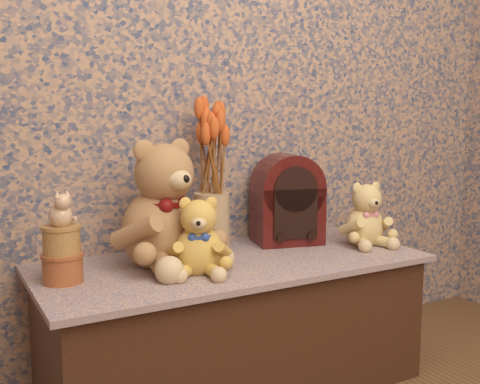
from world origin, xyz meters
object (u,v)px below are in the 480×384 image
(biscuit_tin_lower, at_px, (63,268))
(ceramic_vase, at_px, (212,223))
(teddy_large, at_px, (161,198))
(teddy_medium, at_px, (199,232))
(teddy_small, at_px, (365,211))
(cat_figurine, at_px, (60,208))
(cathedral_radio, at_px, (287,199))

(biscuit_tin_lower, bearing_deg, ceramic_vase, 12.19)
(teddy_large, distance_m, teddy_medium, 0.19)
(teddy_small, relative_size, ceramic_vase, 1.20)
(teddy_large, height_order, cat_figurine, teddy_large)
(teddy_small, height_order, biscuit_tin_lower, teddy_small)
(teddy_large, xyz_separation_m, cat_figurine, (-0.33, -0.05, 0.00))
(teddy_small, bearing_deg, biscuit_tin_lower, -172.61)
(ceramic_vase, bearing_deg, cathedral_radio, -1.19)
(teddy_large, relative_size, ceramic_vase, 2.07)
(ceramic_vase, bearing_deg, biscuit_tin_lower, -167.81)
(teddy_medium, relative_size, cathedral_radio, 0.75)
(biscuit_tin_lower, bearing_deg, teddy_large, 8.46)
(teddy_medium, xyz_separation_m, cathedral_radio, (0.47, 0.21, 0.04))
(teddy_large, distance_m, ceramic_vase, 0.26)
(cat_figurine, bearing_deg, teddy_small, -7.60)
(teddy_large, xyz_separation_m, ceramic_vase, (0.22, 0.07, -0.11))
(teddy_small, relative_size, cat_figurine, 2.32)
(teddy_medium, xyz_separation_m, teddy_small, (0.71, 0.04, -0.00))
(teddy_medium, bearing_deg, cathedral_radio, 48.85)
(teddy_large, bearing_deg, teddy_medium, -79.81)
(cat_figurine, bearing_deg, biscuit_tin_lower, 0.00)
(ceramic_vase, xyz_separation_m, biscuit_tin_lower, (-0.55, -0.12, -0.07))
(cathedral_radio, relative_size, cat_figurine, 3.09)
(teddy_medium, xyz_separation_m, ceramic_vase, (0.15, 0.22, -0.02))
(ceramic_vase, height_order, cat_figurine, cat_figurine)
(cathedral_radio, distance_m, ceramic_vase, 0.33)
(teddy_large, height_order, teddy_small, teddy_large)
(teddy_large, height_order, ceramic_vase, teddy_large)
(cat_figurine, bearing_deg, teddy_large, 3.83)
(teddy_medium, relative_size, teddy_small, 1.00)
(teddy_small, bearing_deg, teddy_medium, -166.40)
(teddy_large, height_order, biscuit_tin_lower, teddy_large)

